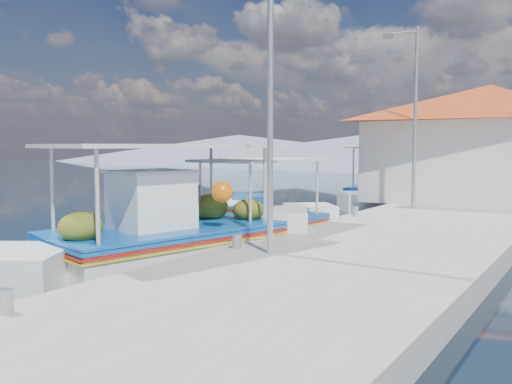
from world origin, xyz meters
The scene contains 10 objects.
ground centered at (0.00, 0.00, 0.00)m, with size 160.00×160.00×0.00m, color black.
quay centered at (5.90, 6.00, 0.25)m, with size 5.00×44.00×0.50m, color #ADAAA2.
bollards centered at (3.80, 5.25, 0.65)m, with size 0.20×17.20×0.30m.
main_caique centered at (2.05, 1.82, 0.56)m, with size 3.88×8.65×2.92m.
caique_green_canopy centered at (2.51, 4.98, 0.37)m, with size 2.23×6.72×2.52m.
caique_blue_hull centered at (-0.79, 6.29, 0.31)m, with size 2.85×6.38×1.16m.
caique_far centered at (1.98, 16.27, 0.53)m, with size 2.70×8.12×2.85m.
harbor_building centered at (6.20, 15.00, 2.78)m, with size 10.49×10.49×4.40m.
lamp_post_near centered at (4.51, 2.00, 3.85)m, with size 1.21×0.14×6.00m.
lamp_post_far centered at (4.51, 11.00, 3.85)m, with size 1.21×0.14×6.00m.
Camera 1 is at (10.08, -6.66, 2.60)m, focal length 37.18 mm.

